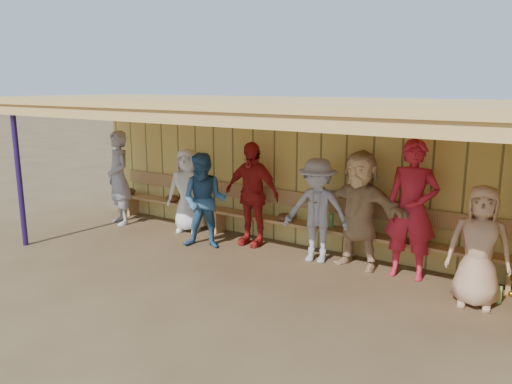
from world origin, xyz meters
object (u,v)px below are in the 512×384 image
Objects in this scene: player_c at (205,201)px; player_g at (412,210)px; player_h at (479,247)px; bench at (281,214)px; player_a at (119,178)px; player_e at (317,211)px; player_d at (251,194)px; player_f at (359,209)px; player_b at (188,190)px.

player_c is 0.81× the size of player_g.
bench is (-3.29, 0.79, -0.24)m from player_h.
player_a is 1.14× the size of player_c.
player_c is 3.32m from player_g.
bench is (-0.91, 0.44, -0.28)m from player_e.
player_g is (2.71, 0.00, 0.10)m from player_d.
player_g is at bearing -1.21° from player_d.
player_f is at bearing 1.97° from player_e.
player_d is at bearing 27.87° from player_a.
player_a is 2.91m from player_d.
player_b is 0.96× the size of player_e.
player_h is (2.38, -0.34, -0.05)m from player_e.
player_d is 1.00× the size of player_f.
player_b is 1.02× the size of player_h.
player_g is 2.37m from bench.
player_a reaches higher than player_c.
player_f is at bearing 174.33° from player_g.
player_a is at bearing -168.62° from bench.
player_e reaches higher than bench.
player_g reaches higher than bench.
player_d is at bearing -23.53° from player_b.
player_h is (1.76, -0.48, -0.12)m from player_f.
player_c is at bearing -137.59° from bench.
player_a is at bearing 177.98° from player_g.
player_h is at bearing -22.30° from player_c.
player_d is 1.16× the size of player_h.
player_e reaches higher than player_c.
player_d is 1.10× the size of player_e.
player_g is 1.29× the size of player_h.
player_c reaches higher than player_h.
player_d is at bearing -174.20° from player_f.
player_e is 0.91× the size of player_f.
player_c is 1.05× the size of player_h.
player_d reaches higher than player_f.
player_c is at bearing 171.92° from player_h.
player_b is 1.87m from bench.
player_d is at bearing 22.11° from player_c.
player_g reaches higher than player_h.
player_b is 0.21× the size of bench.
player_g reaches higher than player_a.
player_e is at bearing -25.93° from bench.
player_a is 2.35m from player_c.
player_a reaches higher than player_e.
player_a is 6.59m from player_h.
player_f reaches higher than bench.
player_b is at bearing -170.52° from bench.
player_e is at bearing -161.64° from player_f.
player_f reaches higher than player_c.
player_f is 1.83m from player_h.
player_c is at bearing -177.59° from player_e.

